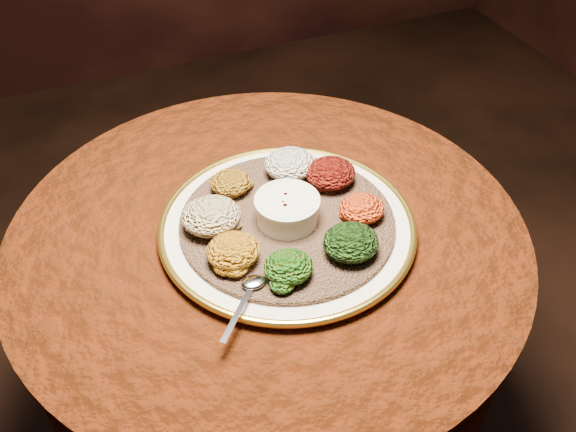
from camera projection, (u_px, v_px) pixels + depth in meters
name	position (u px, v px, depth m)	size (l,w,h in m)	color
table	(269.00, 294.00, 1.30)	(0.96, 0.96, 0.73)	black
platter	(287.00, 226.00, 1.17)	(0.48, 0.48, 0.02)	white
injera	(287.00, 222.00, 1.16)	(0.39, 0.39, 0.01)	brown
stew_bowl	(287.00, 208.00, 1.14)	(0.12, 0.12, 0.05)	silver
spoon	(251.00, 287.00, 1.03)	(0.11, 0.11, 0.01)	silver
portion_ayib	(290.00, 164.00, 1.24)	(0.10, 0.10, 0.05)	silver
portion_kitfo	(330.00, 173.00, 1.22)	(0.10, 0.09, 0.05)	black
portion_tikil	(362.00, 208.00, 1.15)	(0.08, 0.08, 0.04)	#C06610
portion_gomen	(351.00, 242.00, 1.08)	(0.10, 0.09, 0.05)	black
portion_mixveg	(289.00, 267.00, 1.04)	(0.08, 0.08, 0.04)	#AB3D0B
portion_kik	(233.00, 251.00, 1.07)	(0.09, 0.09, 0.04)	#AD6A0F
portion_timatim	(211.00, 216.00, 1.13)	(0.11, 0.10, 0.05)	#740706
portion_shiro	(231.00, 183.00, 1.21)	(0.08, 0.08, 0.04)	#875410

